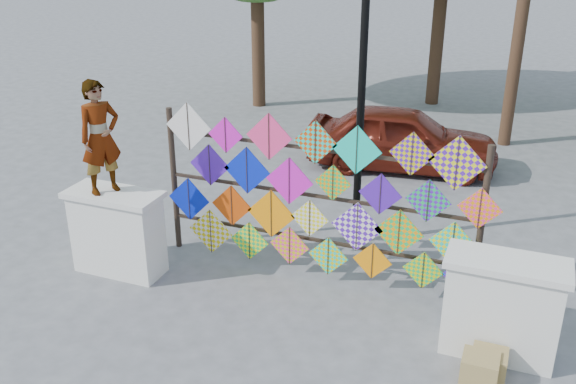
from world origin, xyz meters
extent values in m
plane|color=gray|center=(0.00, 0.00, 0.00)|extent=(80.00, 80.00, 0.00)
cube|color=silver|center=(-2.70, -0.20, 0.60)|extent=(1.30, 0.55, 1.20)
cube|color=silver|center=(-2.70, -0.20, 1.24)|extent=(1.40, 0.65, 0.08)
cube|color=silver|center=(2.70, -0.20, 0.60)|extent=(1.30, 0.55, 1.20)
cube|color=silver|center=(2.70, -0.20, 1.24)|extent=(1.40, 0.65, 0.08)
cylinder|color=black|center=(-2.30, 0.80, 1.15)|extent=(0.09, 0.09, 2.30)
cylinder|color=black|center=(2.30, 0.80, 1.15)|extent=(0.09, 0.09, 2.30)
cube|color=black|center=(0.00, 0.80, 0.55)|extent=(4.60, 0.04, 0.04)
cube|color=black|center=(0.00, 0.80, 1.25)|extent=(4.60, 0.04, 0.04)
cube|color=black|center=(0.00, 0.80, 1.95)|extent=(4.60, 0.04, 0.04)
cube|color=silver|center=(-1.95, 0.74, 2.07)|extent=(0.74, 0.01, 0.74)
cube|color=black|center=(-1.95, 0.73, 2.07)|extent=(0.01, 0.01, 0.73)
cube|color=#E515C5|center=(-1.35, 0.74, 2.01)|extent=(0.55, 0.01, 0.55)
cube|color=black|center=(-1.35, 0.73, 2.01)|extent=(0.01, 0.01, 0.54)
cube|color=#F9367B|center=(-0.67, 0.74, 2.07)|extent=(0.69, 0.01, 0.69)
cube|color=black|center=(-0.67, 0.73, 2.07)|extent=(0.01, 0.01, 0.68)
cube|color=#C53E08|center=(0.02, 0.74, 2.07)|extent=(0.63, 0.01, 0.63)
cube|color=black|center=(0.02, 0.73, 2.07)|extent=(0.01, 0.01, 0.62)
cube|color=#0DD1B3|center=(0.60, 0.74, 2.03)|extent=(0.69, 0.01, 0.69)
cube|color=black|center=(0.60, 0.73, 2.03)|extent=(0.01, 0.01, 0.68)
cube|color=#4917AE|center=(1.34, 0.74, 2.08)|extent=(0.60, 0.01, 0.60)
cube|color=black|center=(1.34, 0.73, 2.08)|extent=(0.01, 0.01, 0.59)
cube|color=#4917AE|center=(1.91, 0.74, 2.03)|extent=(0.75, 0.01, 0.75)
cube|color=black|center=(1.91, 0.73, 2.03)|extent=(0.01, 0.01, 0.73)
cube|color=#4917AE|center=(-1.61, 0.70, 1.53)|extent=(0.65, 0.01, 0.65)
cube|color=black|center=(-1.61, 0.69, 1.53)|extent=(0.01, 0.01, 0.64)
cube|color=#081EC6|center=(-1.00, 0.70, 1.53)|extent=(0.73, 0.01, 0.73)
cube|color=black|center=(-1.00, 0.69, 1.53)|extent=(0.01, 0.01, 0.71)
cube|color=#E515C5|center=(-0.35, 0.70, 1.46)|extent=(0.72, 0.01, 0.72)
cube|color=black|center=(-0.35, 0.69, 1.46)|extent=(0.01, 0.01, 0.70)
cube|color=orange|center=(0.30, 0.70, 1.53)|extent=(0.53, 0.01, 0.53)
cube|color=black|center=(0.30, 0.69, 1.53)|extent=(0.01, 0.01, 0.52)
cube|color=#4917AE|center=(0.97, 0.70, 1.47)|extent=(0.60, 0.01, 0.60)
cube|color=black|center=(0.97, 0.69, 1.47)|extent=(0.01, 0.01, 0.59)
cube|color=green|center=(1.60, 0.70, 1.47)|extent=(0.61, 0.01, 0.61)
cube|color=black|center=(1.60, 0.69, 1.47)|extent=(0.01, 0.01, 0.60)
cube|color=#F9367B|center=(2.26, 0.70, 1.47)|extent=(0.57, 0.01, 0.57)
cube|color=black|center=(2.26, 0.69, 1.47)|extent=(0.01, 0.01, 0.56)
cube|color=#081EC6|center=(-1.97, 0.66, 0.94)|extent=(0.70, 0.01, 0.70)
cube|color=black|center=(-1.97, 0.65, 0.94)|extent=(0.01, 0.01, 0.68)
cube|color=#C53E08|center=(-1.25, 0.66, 0.95)|extent=(0.65, 0.01, 0.65)
cube|color=black|center=(-1.25, 0.65, 0.95)|extent=(0.01, 0.01, 0.64)
cube|color=orange|center=(-0.61, 0.66, 0.92)|extent=(0.75, 0.01, 0.75)
cube|color=black|center=(-0.61, 0.65, 0.92)|extent=(0.01, 0.01, 0.74)
cube|color=yellow|center=(-0.02, 0.66, 0.95)|extent=(0.57, 0.01, 0.57)
cube|color=black|center=(-0.02, 0.65, 0.95)|extent=(0.01, 0.01, 0.56)
cube|color=silver|center=(0.68, 0.66, 0.94)|extent=(0.74, 0.01, 0.74)
cube|color=black|center=(0.68, 0.65, 0.94)|extent=(0.01, 0.01, 0.73)
cube|color=orange|center=(1.26, 0.66, 0.96)|extent=(0.69, 0.01, 0.69)
cube|color=black|center=(1.26, 0.65, 0.96)|extent=(0.01, 0.01, 0.67)
cube|color=#0DD1B3|center=(1.98, 0.66, 0.94)|extent=(0.63, 0.01, 0.63)
cube|color=black|center=(1.98, 0.65, 0.94)|extent=(0.01, 0.01, 0.62)
cube|color=silver|center=(-1.60, 0.62, 0.48)|extent=(0.74, 0.01, 0.74)
cube|color=black|center=(-1.60, 0.61, 0.48)|extent=(0.01, 0.01, 0.72)
cube|color=green|center=(-0.96, 0.62, 0.43)|extent=(0.62, 0.01, 0.62)
cube|color=black|center=(-0.96, 0.61, 0.43)|extent=(0.01, 0.01, 0.61)
cube|color=#D9C208|center=(-0.31, 0.62, 0.48)|extent=(0.61, 0.01, 0.61)
cube|color=black|center=(-0.31, 0.61, 0.48)|extent=(0.01, 0.01, 0.60)
cube|color=#D9C208|center=(0.28, 0.62, 0.42)|extent=(0.60, 0.01, 0.60)
cube|color=black|center=(0.28, 0.61, 0.42)|extent=(0.01, 0.01, 0.59)
cube|color=orange|center=(0.93, 0.62, 0.48)|extent=(0.56, 0.01, 0.56)
cube|color=black|center=(0.93, 0.61, 0.48)|extent=(0.01, 0.01, 0.55)
cube|color=green|center=(1.63, 0.62, 0.48)|extent=(0.56, 0.01, 0.56)
cube|color=black|center=(1.63, 0.61, 0.48)|extent=(0.01, 0.01, 0.55)
cube|color=#4917AE|center=(2.26, 0.62, 0.48)|extent=(0.75, 0.01, 0.75)
cube|color=black|center=(2.26, 0.61, 0.48)|extent=(0.01, 0.01, 0.73)
cylinder|color=#4B2C20|center=(-4.50, 9.00, 1.93)|extent=(0.36, 0.36, 3.85)
cylinder|color=#4B2C20|center=(0.00, 11.00, 2.06)|extent=(0.36, 0.36, 4.12)
cylinder|color=#4B2C20|center=(2.20, 8.00, 2.75)|extent=(0.28, 0.28, 5.50)
imported|color=#99999E|center=(-2.80, -0.20, 2.09)|extent=(0.62, 0.70, 1.62)
imported|color=#5C190F|center=(0.28, 5.58, 0.66)|extent=(4.06, 2.04, 1.33)
cylinder|color=black|center=(0.30, 2.00, 2.10)|extent=(0.12, 0.12, 4.20)
cube|color=tan|center=(2.57, -0.86, 0.18)|extent=(0.41, 0.36, 0.36)
cube|color=tan|center=(2.66, -0.69, 0.17)|extent=(0.40, 0.36, 0.33)
camera|label=1|loc=(2.69, -7.10, 4.89)|focal=40.00mm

